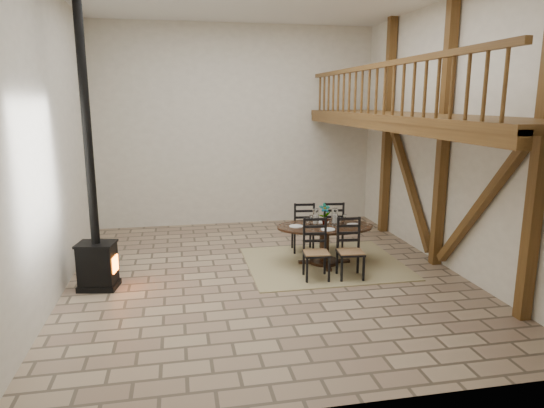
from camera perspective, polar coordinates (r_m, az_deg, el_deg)
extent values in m
plane|color=tan|center=(9.03, -0.66, -8.34)|extent=(8.00, 8.00, 0.00)
cube|color=silver|center=(12.43, -4.07, 9.06)|extent=(7.00, 0.02, 5.00)
cube|color=silver|center=(4.63, 8.29, 3.88)|extent=(7.00, 0.02, 5.00)
cube|color=silver|center=(8.58, -24.53, 6.66)|extent=(0.02, 8.00, 5.00)
cube|color=silver|center=(9.74, 20.18, 7.53)|extent=(0.02, 8.00, 5.00)
cube|color=brown|center=(7.64, 29.08, 5.69)|extent=(0.18, 0.18, 5.00)
cube|color=brown|center=(9.68, 19.57, 7.55)|extent=(0.18, 0.18, 5.00)
cube|color=brown|center=(11.90, 13.44, 8.63)|extent=(0.18, 0.18, 5.00)
cube|color=brown|center=(8.78, 23.16, -0.40)|extent=(0.14, 2.16, 2.54)
cube|color=brown|center=(10.90, 15.85, 2.38)|extent=(0.14, 2.16, 2.54)
cube|color=brown|center=(9.67, 19.69, 9.32)|extent=(0.20, 7.80, 0.20)
cube|color=brown|center=(9.34, 16.07, 9.78)|extent=(1.60, 7.80, 0.12)
cube|color=brown|center=(9.05, 12.03, 9.29)|extent=(0.18, 7.80, 0.22)
cube|color=brown|center=(9.06, 12.31, 15.62)|extent=(0.09, 7.60, 0.09)
cube|color=brown|center=(9.04, 12.19, 12.96)|extent=(0.06, 7.60, 0.86)
cube|color=tan|center=(9.67, 6.14, -6.94)|extent=(3.00, 2.50, 0.02)
ellipsoid|color=black|center=(9.45, 6.25, -2.68)|extent=(1.99, 1.33, 0.04)
cylinder|color=black|center=(9.56, 6.19, -4.92)|extent=(0.19, 0.19, 0.69)
cylinder|color=black|center=(9.65, 6.15, -6.72)|extent=(0.58, 0.58, 0.06)
cube|color=#946B44|center=(8.69, 5.24, -5.76)|extent=(0.50, 0.48, 0.04)
cube|color=black|center=(8.77, 5.21, -7.36)|extent=(0.48, 0.48, 0.47)
cube|color=black|center=(8.79, 5.05, -3.58)|extent=(0.39, 0.08, 0.62)
cube|color=#946B44|center=(8.82, 9.22, -5.61)|extent=(0.50, 0.48, 0.04)
cube|color=black|center=(8.90, 9.16, -7.18)|extent=(0.48, 0.48, 0.47)
cube|color=black|center=(8.92, 8.98, -3.46)|extent=(0.39, 0.08, 0.62)
cube|color=#946B44|center=(10.25, 3.63, -2.95)|extent=(0.50, 0.48, 0.04)
cube|color=black|center=(10.32, 3.61, -4.33)|extent=(0.48, 0.48, 0.47)
cube|color=black|center=(9.99, 3.82, -1.64)|extent=(0.39, 0.08, 0.62)
cube|color=#946B44|center=(10.36, 7.02, -2.86)|extent=(0.50, 0.48, 0.04)
cube|color=black|center=(10.43, 6.98, -4.23)|extent=(0.48, 0.48, 0.47)
cube|color=black|center=(10.10, 7.29, -1.56)|extent=(0.39, 0.08, 0.62)
cube|color=silver|center=(9.45, 6.25, -2.53)|extent=(1.51, 0.87, 0.01)
cube|color=white|center=(9.42, 6.26, -2.03)|extent=(0.96, 0.41, 0.18)
cylinder|color=white|center=(9.37, 5.16, -1.59)|extent=(0.12, 0.12, 0.34)
cylinder|color=white|center=(9.44, 7.38, -1.53)|extent=(0.12, 0.12, 0.34)
cylinder|color=silver|center=(9.39, 5.15, -2.12)|extent=(0.06, 0.06, 0.16)
cylinder|color=silver|center=(9.46, 7.36, -2.06)|extent=(0.06, 0.06, 0.16)
imported|color=#4C723F|center=(9.44, 6.22, -1.21)|extent=(0.24, 0.18, 0.43)
cube|color=black|center=(8.91, -19.65, -9.02)|extent=(0.70, 0.58, 0.10)
cube|color=black|center=(8.79, -19.83, -6.66)|extent=(0.65, 0.53, 0.68)
cube|color=#FF590C|center=(8.70, -17.95, -6.72)|extent=(0.07, 0.27, 0.27)
cube|color=black|center=(8.68, -20.00, -4.43)|extent=(0.69, 0.57, 0.04)
cylinder|color=black|center=(8.36, -21.05, 9.62)|extent=(0.14, 0.14, 4.19)
cylinder|color=brown|center=(9.62, -19.45, -6.62)|extent=(0.55, 0.55, 0.36)
cube|color=tan|center=(9.55, -19.54, -5.36)|extent=(0.29, 0.29, 0.11)
cube|color=tan|center=(10.12, -20.31, -6.15)|extent=(0.44, 0.45, 0.23)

